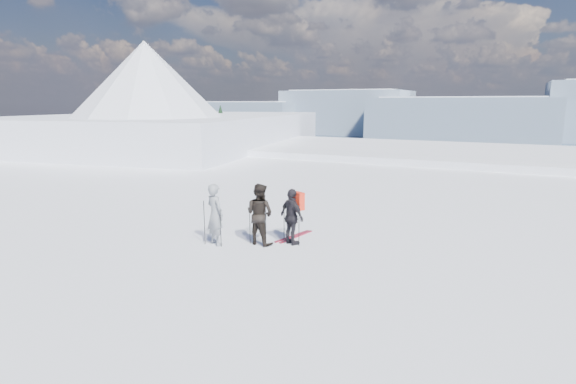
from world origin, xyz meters
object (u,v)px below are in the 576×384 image
skier_grey (215,214)px  skier_dark (260,214)px  skier_pack (292,217)px  skis_loose (294,236)px

skier_grey → skier_dark: skier_grey is taller
skier_grey → skier_dark: bearing=-128.1°
skier_dark → skier_pack: bearing=-150.4°
skier_dark → skier_pack: 1.00m
skier_grey → skis_loose: (1.83, 1.76, -0.93)m
skier_pack → skis_loose: (-0.27, 0.72, -0.86)m
skier_grey → skier_pack: skier_grey is taller
skier_grey → skier_dark: 1.35m
skier_pack → skis_loose: bearing=-43.6°
skier_dark → skis_loose: skier_dark is taller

